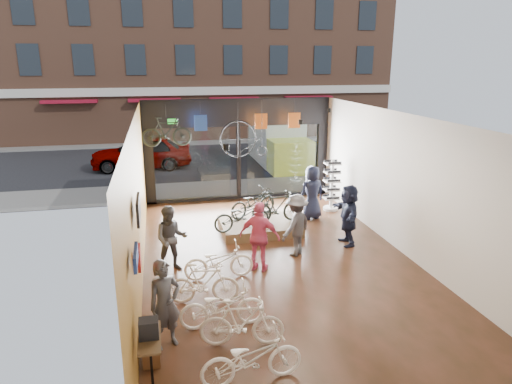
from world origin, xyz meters
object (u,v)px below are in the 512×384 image
object	(u,v)px
customer_0	(165,304)
display_bike_left	(242,216)
floor_bike_2	(222,306)
display_bike_right	(253,203)
street_car	(141,152)
floor_bike_4	(219,261)
display_platform	(259,226)
customer_4	(312,192)
floor_bike_1	(242,323)
customer_2	(260,237)
display_bike_mid	(278,207)
customer_5	(348,215)
sunglasses_rack	(332,185)
floor_bike_3	(204,283)
box_truck	(280,143)
floor_bike_0	(252,358)
hung_bike	(167,132)
customer_1	(171,239)
customer_3	(296,225)
penny_farthing	(246,140)

from	to	relation	value
customer_0	display_bike_left	bearing A→B (deg)	39.04
floor_bike_2	display_bike_right	xyz separation A→B (m)	(1.81, 5.65, 0.31)
street_car	floor_bike_4	size ratio (longest dim) A/B	2.84
street_car	floor_bike_4	distance (m)	12.79
display_platform	customer_4	bearing A→B (deg)	22.11
floor_bike_1	floor_bike_4	distance (m)	2.83
display_bike_left	customer_2	distance (m)	2.11
display_platform	floor_bike_2	bearing A→B (deg)	-110.53
display_platform	display_bike_mid	world-z (taller)	display_bike_mid
street_car	customer_5	xyz separation A→B (m)	(6.03, -11.23, 0.07)
customer_5	sunglasses_rack	world-z (taller)	sunglasses_rack
customer_0	customer_2	world-z (taller)	customer_2
display_bike_mid	sunglasses_rack	world-z (taller)	sunglasses_rack
floor_bike_3	display_bike_right	bearing A→B (deg)	-16.00
floor_bike_1	display_platform	distance (m)	6.00
display_bike_right	customer_2	size ratio (longest dim) A/B	0.96
box_truck	floor_bike_0	world-z (taller)	box_truck
hung_bike	display_bike_left	bearing A→B (deg)	-142.22
floor_bike_0	box_truck	bearing A→B (deg)	-21.17
customer_1	customer_4	distance (m)	5.62
customer_3	customer_5	distance (m)	1.73
customer_2	customer_5	world-z (taller)	customer_2
street_car	floor_bike_1	bearing A→B (deg)	7.95
street_car	customer_4	xyz separation A→B (m)	(5.75, -8.87, 0.09)
street_car	floor_bike_1	size ratio (longest dim) A/B	3.04
floor_bike_1	display_bike_right	bearing A→B (deg)	-3.89
display_bike_right	hung_bike	bearing A→B (deg)	38.11
floor_bike_1	sunglasses_rack	distance (m)	8.63
floor_bike_4	display_bike_right	size ratio (longest dim) A/B	0.98
box_truck	customer_0	size ratio (longest dim) A/B	3.50
floor_bike_0	customer_2	distance (m)	4.24
customer_3	floor_bike_4	bearing A→B (deg)	-15.60
floor_bike_1	customer_3	xyz separation A→B (m)	(2.19, 3.80, 0.38)
customer_3	customer_4	bearing A→B (deg)	-156.03
box_truck	floor_bike_1	size ratio (longest dim) A/B	3.80
floor_bike_4	sunglasses_rack	xyz separation A→B (m)	(4.63, 4.47, 0.46)
customer_5	floor_bike_0	bearing A→B (deg)	-31.00
customer_4	box_truck	bearing A→B (deg)	-108.49
customer_0	customer_4	bearing A→B (deg)	26.19
display_bike_mid	display_bike_right	xyz separation A→B (m)	(-0.62, 0.73, -0.04)
customer_0	penny_farthing	xyz separation A→B (m)	(3.01, 7.70, 1.64)
display_bike_right	street_car	bearing A→B (deg)	-3.40
customer_1	customer_3	world-z (taller)	customer_3
customer_2	hung_bike	xyz separation A→B (m)	(-2.05, 4.58, 2.02)
floor_bike_3	customer_1	world-z (taller)	customer_1
penny_farthing	customer_3	bearing A→B (deg)	-82.44
customer_4	sunglasses_rack	size ratio (longest dim) A/B	1.00
display_bike_left	customer_1	distance (m)	2.66
display_platform	customer_1	size ratio (longest dim) A/B	1.42
floor_bike_1	customer_4	bearing A→B (deg)	-18.96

